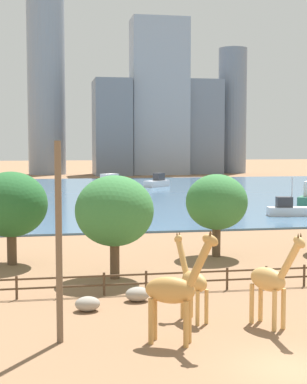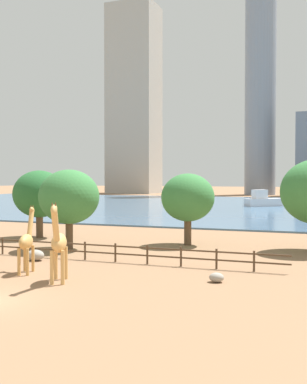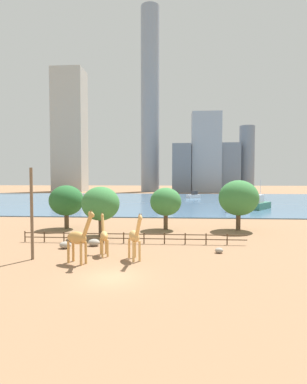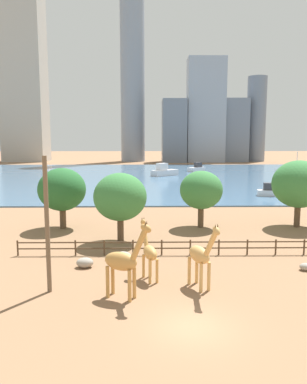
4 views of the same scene
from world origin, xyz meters
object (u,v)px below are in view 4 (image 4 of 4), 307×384
(giraffe_companion, at_px, (201,255))
(boulder_near_fence, at_px, (305,267))
(giraffe_tall, at_px, (123,261))
(giraffe_young, at_px, (149,252))
(boat_ferry, at_px, (272,192))
(tree_left_small, at_px, (201,190))
(boulder_small, at_px, (85,263))
(boat_tug, at_px, (164,171))
(boulder_by_pole, at_px, (123,256))
(tree_right_tall, at_px, (62,190))
(boat_sailboat, at_px, (295,183))
(utility_pole, at_px, (47,225))
(tree_left_large, at_px, (120,197))
(tree_center_broad, at_px, (299,184))
(boat_barge, at_px, (197,168))

(giraffe_companion, xyz_separation_m, boulder_near_fence, (8.19, 3.23, -1.94))
(giraffe_tall, distance_m, boulder_near_fence, 14.00)
(giraffe_young, xyz_separation_m, boat_ferry, (20.45, 36.35, -0.99))
(tree_left_small, bearing_deg, boulder_near_fence, -66.89)
(boulder_small, distance_m, boat_tug, 69.32)
(boulder_by_pole, distance_m, tree_right_tall, 13.73)
(boat_ferry, relative_size, boat_sailboat, 0.64)
(utility_pole, bearing_deg, boat_ferry, 55.10)
(boulder_near_fence, relative_size, boat_tug, 0.11)
(boat_ferry, xyz_separation_m, boat_tug, (-16.41, 34.86, 0.35))
(giraffe_companion, distance_m, boulder_small, 9.28)
(boat_sailboat, bearing_deg, utility_pole, 179.66)
(giraffe_companion, xyz_separation_m, utility_pole, (-9.60, -0.38, 2.08))
(tree_right_tall, bearing_deg, tree_left_large, -39.74)
(boulder_small, bearing_deg, boulder_near_fence, -3.03)
(giraffe_tall, height_order, utility_pole, utility_pole)
(utility_pole, relative_size, tree_center_broad, 1.17)
(utility_pole, bearing_deg, boat_sailboat, 53.88)
(tree_left_large, bearing_deg, giraffe_young, -74.27)
(utility_pole, relative_size, boat_sailboat, 1.07)
(tree_left_large, xyz_separation_m, boat_sailboat, (29.89, 34.53, -2.88))
(boulder_small, xyz_separation_m, boat_tug, (8.88, 68.74, 0.93))
(giraffe_tall, distance_m, tree_left_large, 12.69)
(boulder_by_pole, xyz_separation_m, boat_barge, (16.23, 80.37, 0.69))
(giraffe_companion, bearing_deg, boat_tug, 155.07)
(tree_left_large, distance_m, boat_sailboat, 45.76)
(boulder_small, relative_size, tree_left_large, 0.20)
(boulder_near_fence, distance_m, tree_center_broad, 15.14)
(tree_center_broad, height_order, tree_right_tall, tree_center_broad)
(giraffe_young, distance_m, tree_left_large, 10.06)
(boulder_small, height_order, tree_left_small, tree_left_small)
(giraffe_companion, distance_m, tree_left_small, 17.13)
(giraffe_tall, relative_size, tree_left_large, 0.76)
(boulder_near_fence, xyz_separation_m, boat_ferry, (8.97, 34.75, 0.68))
(tree_right_tall, relative_size, boat_tug, 0.89)
(tree_left_small, bearing_deg, utility_pole, -124.78)
(tree_left_large, distance_m, boat_tug, 62.21)
(giraffe_companion, height_order, boulder_small, giraffe_companion)
(tree_right_tall, xyz_separation_m, tree_left_small, (14.91, 0.31, -0.13))
(tree_center_broad, distance_m, boat_barge, 69.08)
(boat_ferry, bearing_deg, utility_pole, -115.37)
(boulder_small, height_order, boat_barge, boat_barge)
(giraffe_companion, distance_m, boulder_near_fence, 9.01)
(tree_center_broad, bearing_deg, boulder_near_fence, -109.26)
(giraffe_young, bearing_deg, tree_center_broad, -67.08)
(tree_left_large, bearing_deg, boulder_near_fence, -28.98)
(giraffe_young, bearing_deg, tree_right_tall, 11.53)
(boulder_near_fence, relative_size, tree_left_small, 0.14)
(boulder_near_fence, xyz_separation_m, tree_right_tall, (-20.72, 13.31, 3.95))
(utility_pole, distance_m, tree_left_small, 20.99)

